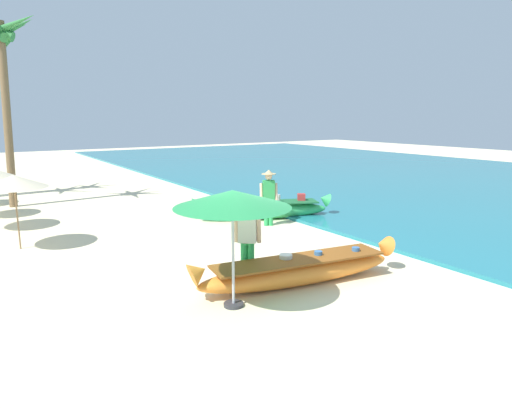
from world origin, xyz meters
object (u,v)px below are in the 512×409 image
(person_tourist_customer, at_px, (247,238))
(patio_umbrella_large, at_px, (233,200))
(boat_orange_foreground, at_px, (299,270))
(palm_tree_leaning_seaward, at_px, (2,50))
(boat_green_midground, at_px, (263,209))
(person_vendor_hatted, at_px, (269,194))

(person_tourist_customer, relative_size, patio_umbrella_large, 0.79)
(boat_orange_foreground, xyz_separation_m, patio_umbrella_large, (-1.67, -0.20, 1.66))
(boat_orange_foreground, height_order, palm_tree_leaning_seaward, palm_tree_leaning_seaward)
(boat_green_midground, distance_m, person_vendor_hatted, 1.17)
(boat_green_midground, height_order, patio_umbrella_large, patio_umbrella_large)
(boat_green_midground, relative_size, palm_tree_leaning_seaward, 0.64)
(palm_tree_leaning_seaward, bearing_deg, boat_green_midground, -46.19)
(boat_orange_foreground, distance_m, boat_green_midground, 5.93)
(person_vendor_hatted, xyz_separation_m, person_tourist_customer, (-3.16, -3.78, -0.06))
(person_vendor_hatted, distance_m, person_tourist_customer, 4.93)
(boat_orange_foreground, bearing_deg, palm_tree_leaning_seaward, 107.66)
(person_vendor_hatted, xyz_separation_m, palm_tree_leaning_seaward, (-6.18, 7.70, 4.65))
(person_tourist_customer, bearing_deg, patio_umbrella_large, -134.59)
(patio_umbrella_large, bearing_deg, boat_green_midground, 51.53)
(person_tourist_customer, bearing_deg, boat_green_midground, 52.76)
(boat_orange_foreground, distance_m, person_vendor_hatted, 5.04)
(boat_green_midground, xyz_separation_m, person_vendor_hatted, (-0.38, -0.87, 0.69))
(boat_orange_foreground, xyz_separation_m, person_tourist_customer, (-0.84, 0.64, 0.65))
(boat_orange_foreground, height_order, patio_umbrella_large, patio_umbrella_large)
(palm_tree_leaning_seaward, bearing_deg, person_vendor_hatted, -51.26)
(boat_orange_foreground, distance_m, person_tourist_customer, 1.24)
(person_vendor_hatted, distance_m, palm_tree_leaning_seaward, 10.91)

